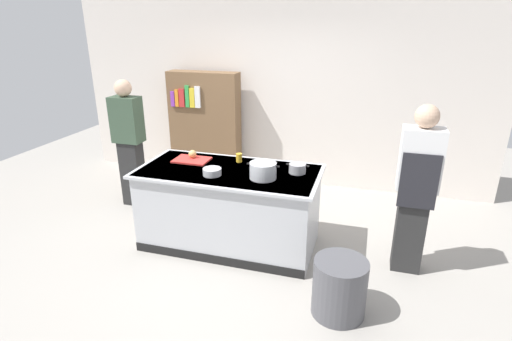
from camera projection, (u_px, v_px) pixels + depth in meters
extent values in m
plane|color=#9E9991|center=(231.00, 242.00, 4.65)|extent=(10.00, 10.00, 0.00)
cube|color=silver|center=(276.00, 85.00, 6.00)|extent=(6.40, 0.12, 3.00)
cube|color=#B7BABF|center=(230.00, 208.00, 4.49)|extent=(1.90, 0.90, 0.90)
cube|color=#B7BABF|center=(229.00, 171.00, 4.33)|extent=(1.98, 0.98, 0.03)
cube|color=black|center=(216.00, 260.00, 4.22)|extent=(1.90, 0.01, 0.10)
cube|color=red|center=(192.00, 160.00, 4.61)|extent=(0.40, 0.28, 0.02)
sphere|color=tan|center=(192.00, 154.00, 4.64)|extent=(0.09, 0.09, 0.09)
cylinder|color=#B7BABF|center=(263.00, 171.00, 4.08)|extent=(0.28, 0.28, 0.17)
cube|color=black|center=(249.00, 164.00, 4.10)|extent=(0.04, 0.02, 0.01)
cube|color=black|center=(278.00, 167.00, 4.02)|extent=(0.04, 0.02, 0.01)
cylinder|color=#99999E|center=(297.00, 168.00, 4.23)|extent=(0.18, 0.18, 0.10)
cube|color=black|center=(288.00, 164.00, 4.25)|extent=(0.04, 0.02, 0.01)
cube|color=black|center=(307.00, 166.00, 4.19)|extent=(0.04, 0.02, 0.01)
cylinder|color=#B7BABF|center=(212.00, 172.00, 4.18)|extent=(0.19, 0.19, 0.07)
cylinder|color=yellow|center=(239.00, 158.00, 4.56)|extent=(0.07, 0.07, 0.10)
cylinder|color=#4C4C51|center=(339.00, 288.00, 3.45)|extent=(0.47, 0.47, 0.52)
cube|color=#292929|center=(410.00, 230.00, 4.02)|extent=(0.28, 0.20, 0.90)
cube|color=white|center=(421.00, 159.00, 3.75)|extent=(0.38, 0.24, 0.60)
sphere|color=#D3AA8C|center=(427.00, 116.00, 3.61)|extent=(0.22, 0.22, 0.22)
cube|color=#232328|center=(419.00, 182.00, 3.70)|extent=(0.34, 0.02, 0.54)
cube|color=#262626|center=(133.00, 173.00, 5.49)|extent=(0.28, 0.20, 0.90)
cube|color=#364B38|center=(127.00, 120.00, 5.22)|extent=(0.38, 0.24, 0.60)
sphere|color=#D3AA8C|center=(123.00, 88.00, 5.08)|extent=(0.22, 0.22, 0.22)
cube|color=brown|center=(205.00, 127.00, 6.24)|extent=(1.10, 0.28, 1.70)
cube|color=purple|center=(173.00, 99.00, 6.05)|extent=(0.06, 0.03, 0.23)
cube|color=orange|center=(177.00, 98.00, 6.03)|extent=(0.06, 0.03, 0.25)
cube|color=red|center=(182.00, 98.00, 6.00)|extent=(0.09, 0.03, 0.27)
cube|color=green|center=(187.00, 96.00, 5.97)|extent=(0.06, 0.03, 0.32)
cube|color=yellow|center=(192.00, 98.00, 5.95)|extent=(0.08, 0.03, 0.29)
cube|color=white|center=(198.00, 97.00, 5.93)|extent=(0.08, 0.03, 0.32)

